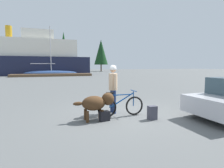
{
  "coord_description": "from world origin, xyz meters",
  "views": [
    {
      "loc": [
        -2.58,
        -5.95,
        1.75
      ],
      "look_at": [
        -0.23,
        0.69,
        1.04
      ],
      "focal_mm": 29.16,
      "sensor_mm": 36.0,
      "label": 1
    }
  ],
  "objects_px": {
    "dog": "(97,103)",
    "backpack": "(152,113)",
    "sailboat_moored": "(51,73)",
    "bicycle": "(121,106)",
    "person_cyclist": "(113,84)",
    "handbag_pannier": "(104,116)",
    "ferry_boat": "(27,58)"
  },
  "relations": [
    {
      "from": "handbag_pannier",
      "to": "ferry_boat",
      "type": "height_order",
      "value": "ferry_boat"
    },
    {
      "from": "bicycle",
      "to": "ferry_boat",
      "type": "distance_m",
      "value": 33.13
    },
    {
      "from": "dog",
      "to": "person_cyclist",
      "type": "bearing_deg",
      "value": 40.51
    },
    {
      "from": "handbag_pannier",
      "to": "bicycle",
      "type": "bearing_deg",
      "value": 24.28
    },
    {
      "from": "ferry_boat",
      "to": "handbag_pannier",
      "type": "bearing_deg",
      "value": -80.84
    },
    {
      "from": "backpack",
      "to": "handbag_pannier",
      "type": "xyz_separation_m",
      "value": [
        -1.52,
        0.37,
        -0.07
      ]
    },
    {
      "from": "backpack",
      "to": "handbag_pannier",
      "type": "height_order",
      "value": "backpack"
    },
    {
      "from": "dog",
      "to": "ferry_boat",
      "type": "bearing_deg",
      "value": 98.87
    },
    {
      "from": "person_cyclist",
      "to": "ferry_boat",
      "type": "xyz_separation_m",
      "value": [
        -5.88,
        31.92,
        2.1
      ]
    },
    {
      "from": "handbag_pannier",
      "to": "sailboat_moored",
      "type": "distance_m",
      "value": 28.49
    },
    {
      "from": "dog",
      "to": "sailboat_moored",
      "type": "height_order",
      "value": "sailboat_moored"
    },
    {
      "from": "bicycle",
      "to": "backpack",
      "type": "bearing_deg",
      "value": -38.89
    },
    {
      "from": "bicycle",
      "to": "person_cyclist",
      "type": "distance_m",
      "value": 0.9
    },
    {
      "from": "dog",
      "to": "sailboat_moored",
      "type": "xyz_separation_m",
      "value": [
        -0.87,
        28.3,
        -0.08
      ]
    },
    {
      "from": "bicycle",
      "to": "sailboat_moored",
      "type": "xyz_separation_m",
      "value": [
        -1.74,
        28.16,
        0.12
      ]
    },
    {
      "from": "ferry_boat",
      "to": "sailboat_moored",
      "type": "relative_size",
      "value": 2.56
    },
    {
      "from": "bicycle",
      "to": "ferry_boat",
      "type": "height_order",
      "value": "ferry_boat"
    },
    {
      "from": "dog",
      "to": "backpack",
      "type": "xyz_separation_m",
      "value": [
        1.71,
        -0.54,
        -0.34
      ]
    },
    {
      "from": "person_cyclist",
      "to": "dog",
      "type": "xyz_separation_m",
      "value": [
        -0.79,
        -0.67,
        -0.51
      ]
    },
    {
      "from": "handbag_pannier",
      "to": "sailboat_moored",
      "type": "height_order",
      "value": "sailboat_moored"
    },
    {
      "from": "person_cyclist",
      "to": "handbag_pannier",
      "type": "xyz_separation_m",
      "value": [
        -0.6,
        -0.85,
        -0.92
      ]
    },
    {
      "from": "sailboat_moored",
      "to": "handbag_pannier",
      "type": "bearing_deg",
      "value": -87.86
    },
    {
      "from": "dog",
      "to": "backpack",
      "type": "distance_m",
      "value": 1.82
    },
    {
      "from": "bicycle",
      "to": "sailboat_moored",
      "type": "height_order",
      "value": "sailboat_moored"
    },
    {
      "from": "person_cyclist",
      "to": "backpack",
      "type": "bearing_deg",
      "value": -52.85
    },
    {
      "from": "bicycle",
      "to": "ferry_boat",
      "type": "relative_size",
      "value": 0.07
    },
    {
      "from": "person_cyclist",
      "to": "handbag_pannier",
      "type": "distance_m",
      "value": 1.39
    },
    {
      "from": "bicycle",
      "to": "person_cyclist",
      "type": "relative_size",
      "value": 0.95
    },
    {
      "from": "ferry_boat",
      "to": "person_cyclist",
      "type": "bearing_deg",
      "value": -79.57
    },
    {
      "from": "dog",
      "to": "backpack",
      "type": "relative_size",
      "value": 2.99
    },
    {
      "from": "dog",
      "to": "backpack",
      "type": "height_order",
      "value": "dog"
    },
    {
      "from": "ferry_boat",
      "to": "dog",
      "type": "bearing_deg",
      "value": -81.13
    }
  ]
}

